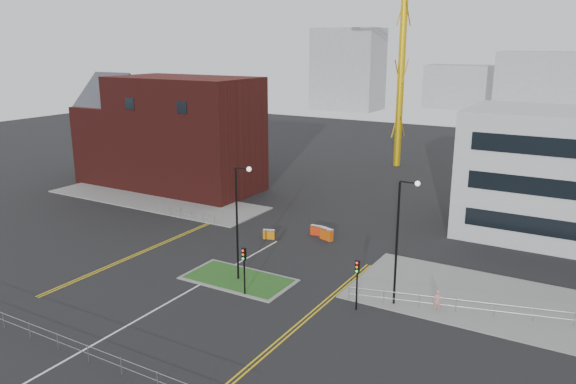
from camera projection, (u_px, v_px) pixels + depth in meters
The scene contains 25 objects.
ground at pixel (146, 315), 38.18m from camera, with size 200.00×200.00×0.00m, color black.
pavement_left at pixel (155, 199), 66.29m from camera, with size 28.00×8.00×0.12m, color slate.
pavement_right at pixel (523, 308), 39.07m from camera, with size 24.00×10.00×0.12m, color slate.
island_kerb at pixel (238, 279), 43.86m from camera, with size 8.60×4.60×0.08m, color slate.
grass_island at pixel (238, 279), 43.85m from camera, with size 8.00×4.00×0.12m, color #1F4C19.
brick_building at pixel (167, 134), 71.01m from camera, with size 24.20×10.07×14.24m.
streetlamp_island at pixel (239, 214), 42.38m from camera, with size 1.46×0.36×9.18m.
streetlamp_right_near at pixel (400, 233), 38.17m from camera, with size 1.46×0.36×9.18m.
traffic_light_island at pixel (244, 262), 40.55m from camera, with size 0.28×0.33×3.65m.
traffic_light_right at pixel (357, 275), 38.30m from camera, with size 0.28×0.33×3.65m.
railing_front at pixel (72, 344), 32.98m from camera, with size 24.05×0.05×1.10m.
railing_left at pixel (192, 214), 58.38m from camera, with size 6.05×0.05×1.10m.
railing_right at pixel (494, 308), 37.53m from camera, with size 19.05×5.05×1.10m.
centre_line at pixel (166, 303), 39.85m from camera, with size 0.15×30.00×0.01m, color silver.
yellow_left_a at pixel (152, 247), 50.92m from camera, with size 0.12×24.00×0.01m, color gold.
yellow_left_b at pixel (155, 248), 50.77m from camera, with size 0.12×24.00×0.01m, color gold.
yellow_right_a at pixel (311, 312), 38.53m from camera, with size 0.12×20.00×0.01m, color gold.
yellow_right_b at pixel (315, 313), 38.38m from camera, with size 0.12×20.00×0.01m, color gold.
skyline_a at pixel (348, 69), 154.96m from camera, with size 18.00×12.00×22.00m, color gray.
skyline_b at pixel (548, 85), 139.60m from camera, with size 24.00×12.00×16.00m, color gray.
skyline_d at pixel (481, 87), 157.26m from camera, with size 30.00×12.00×12.00m, color gray.
pedestrian at pixel (438, 301), 38.51m from camera, with size 0.57×0.37×1.56m, color tan.
barrier_left at pixel (269, 234), 52.91m from camera, with size 1.14×0.72×0.91m.
barrier_mid at pixel (316, 230), 53.98m from camera, with size 1.17×0.46×0.96m.
barrier_right at pixel (327, 233), 52.64m from camera, with size 1.44×0.88×1.15m.
Camera 1 is at (25.93, -25.08, 17.89)m, focal length 35.00 mm.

